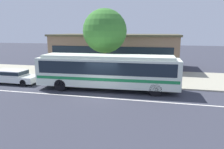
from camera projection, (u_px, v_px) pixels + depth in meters
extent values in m
plane|color=#343541|center=(101.00, 95.00, 16.81)|extent=(120.00, 120.00, 0.00)
cube|color=#A4A08A|center=(118.00, 76.00, 23.33)|extent=(60.00, 8.00, 0.12)
cube|color=silver|center=(98.00, 98.00, 16.04)|extent=(56.00, 0.16, 0.01)
cube|color=silver|center=(107.00, 72.00, 17.89)|extent=(11.90, 2.95, 2.30)
cube|color=silver|center=(107.00, 57.00, 17.63)|extent=(10.95, 2.62, 0.24)
cube|color=#19232D|center=(107.00, 66.00, 17.79)|extent=(11.19, 2.95, 1.01)
cube|color=#1D8244|center=(107.00, 76.00, 17.97)|extent=(11.67, 2.97, 0.24)
cube|color=#19232D|center=(180.00, 69.00, 16.72)|extent=(0.20, 2.20, 1.10)
cylinder|color=black|center=(155.00, 83.00, 18.44)|extent=(1.01, 0.32, 1.00)
cylinder|color=black|center=(155.00, 90.00, 16.30)|extent=(1.01, 0.32, 1.00)
cylinder|color=black|center=(70.00, 79.00, 19.87)|extent=(1.01, 0.32, 1.00)
cylinder|color=black|center=(60.00, 85.00, 17.73)|extent=(1.01, 0.32, 1.00)
cube|color=white|center=(14.00, 78.00, 20.26)|extent=(4.79, 1.85, 0.55)
cube|color=white|center=(11.00, 73.00, 20.21)|extent=(2.69, 1.61, 0.50)
cube|color=#19232D|center=(11.00, 72.00, 20.21)|extent=(2.73, 1.63, 0.32)
cylinder|color=black|center=(34.00, 79.00, 20.70)|extent=(0.64, 0.23, 0.64)
cylinder|color=black|center=(23.00, 83.00, 19.19)|extent=(0.64, 0.23, 0.64)
cylinder|color=black|center=(6.00, 77.00, 21.42)|extent=(0.64, 0.23, 0.64)
cylinder|color=#3B2F3E|center=(87.00, 76.00, 20.88)|extent=(0.14, 0.14, 0.88)
cylinder|color=#3B2F3E|center=(87.00, 77.00, 20.73)|extent=(0.14, 0.14, 0.88)
cylinder|color=#D03F2E|center=(87.00, 69.00, 20.65)|extent=(0.37, 0.37, 0.59)
sphere|color=#E3A366|center=(87.00, 65.00, 20.57)|extent=(0.23, 0.23, 0.23)
cylinder|color=#303B35|center=(85.00, 76.00, 21.08)|extent=(0.14, 0.14, 0.81)
cylinder|color=#303B35|center=(84.00, 76.00, 21.02)|extent=(0.14, 0.14, 0.81)
cylinder|color=green|center=(85.00, 69.00, 20.91)|extent=(0.47, 0.47, 0.57)
sphere|color=tan|center=(84.00, 65.00, 20.82)|extent=(0.23, 0.23, 0.23)
cylinder|color=gray|center=(146.00, 71.00, 18.98)|extent=(0.08, 0.08, 2.56)
cube|color=yellow|center=(146.00, 59.00, 18.76)|extent=(0.14, 0.44, 0.56)
cylinder|color=brown|center=(105.00, 63.00, 21.51)|extent=(0.28, 0.28, 3.29)
sphere|color=#3B7C30|center=(105.00, 31.00, 20.87)|extent=(4.33, 4.33, 4.33)
cube|color=#806550|center=(116.00, 52.00, 29.17)|extent=(16.25, 7.60, 4.23)
cube|color=#19232D|center=(109.00, 53.00, 25.48)|extent=(14.95, 0.04, 1.52)
cube|color=#4F4B36|center=(116.00, 35.00, 28.71)|extent=(16.65, 8.00, 0.24)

